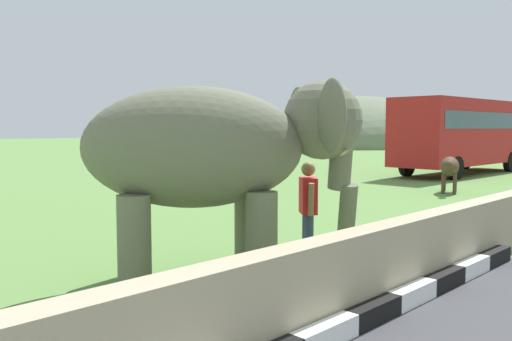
# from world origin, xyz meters

# --- Properties ---
(barrier_parapet) EXTENTS (28.00, 0.36, 1.00)m
(barrier_parapet) POSITION_xyz_m (2.00, 3.60, 0.50)
(barrier_parapet) COLOR tan
(barrier_parapet) RESTS_ON ground_plane
(elephant) EXTENTS (3.95, 3.57, 2.89)m
(elephant) POSITION_xyz_m (3.64, 5.77, 1.88)
(elephant) COLOR #6B6C56
(elephant) RESTS_ON ground_plane
(person_handler) EXTENTS (0.50, 0.55, 1.66)m
(person_handler) POSITION_xyz_m (5.27, 5.51, 0.93)
(person_handler) COLOR navy
(person_handler) RESTS_ON ground_plane
(bus_red) EXTENTS (9.45, 2.78, 3.50)m
(bus_red) POSITION_xyz_m (23.69, 10.89, 2.08)
(bus_red) COLOR #B21E1E
(bus_red) RESTS_ON ground_plane
(bus_orange) EXTENTS (9.65, 4.52, 3.50)m
(bus_orange) POSITION_xyz_m (36.42, 14.59, 2.08)
(bus_orange) COLOR orange
(bus_orange) RESTS_ON ground_plane
(cow_near) EXTENTS (1.90, 1.14, 1.23)m
(cow_near) POSITION_xyz_m (16.01, 7.99, 0.87)
(cow_near) COLOR #473323
(cow_near) RESTS_ON ground_plane
(hill_east) EXTENTS (31.26, 25.01, 12.16)m
(hill_east) POSITION_xyz_m (55.00, 37.35, 0.00)
(hill_east) COLOR slate
(hill_east) RESTS_ON ground_plane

